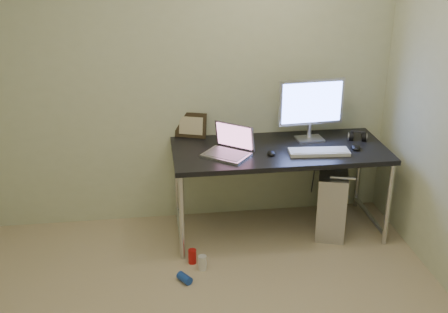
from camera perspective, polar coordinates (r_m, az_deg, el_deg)
wall_back at (r=4.63m, az=-4.20°, el=7.87°), size 3.50×0.02×2.50m
desk at (r=4.56m, az=5.65°, el=-0.01°), size 1.72×0.75×0.75m
tower_computer at (r=4.82m, az=10.86°, el=-4.26°), size 0.38×0.58×0.59m
cable_a at (r=5.06m, az=9.19°, el=-1.27°), size 0.01×0.16×0.69m
cable_b at (r=5.08m, az=10.22°, el=-1.50°), size 0.02×0.11×0.71m
can_red at (r=4.38m, az=-3.24°, el=-10.10°), size 0.08×0.08×0.11m
can_white at (r=4.30m, az=-2.20°, el=-10.73°), size 0.07×0.07×0.12m
can_blue at (r=4.19m, az=-4.03°, el=-12.23°), size 0.12×0.13×0.06m
laptop at (r=4.38m, az=0.55°, el=0.92°), size 0.44×0.43×0.23m
monitor at (r=4.65m, az=8.86°, el=5.20°), size 0.55×0.18×0.52m
keyboard at (r=4.46m, az=9.62°, el=0.46°), size 0.48×0.19×0.03m
mouse_right at (r=4.61m, az=13.24°, el=1.00°), size 0.09×0.13×0.04m
mouse_left at (r=4.40m, az=4.83°, el=0.43°), size 0.08×0.11×0.04m
headphones at (r=4.81m, az=13.39°, el=1.97°), size 0.16×0.09×0.10m
picture_frame at (r=4.72m, az=-3.39°, el=3.20°), size 0.28×0.16×0.21m
webcam at (r=4.72m, az=0.23°, el=2.89°), size 0.04×0.03×0.11m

